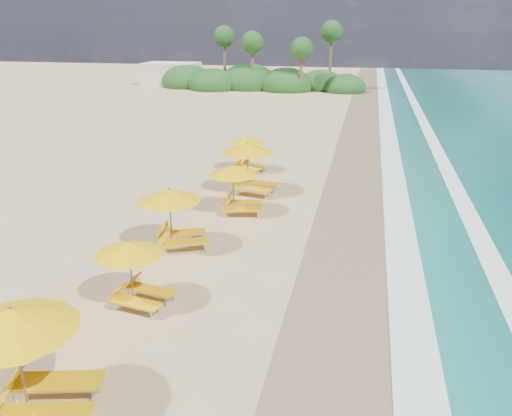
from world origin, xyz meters
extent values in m
plane|color=tan|center=(0.00, 0.00, 0.00)|extent=(160.00, 160.00, 0.00)
cube|color=#826C4D|center=(4.00, 0.00, 0.01)|extent=(4.00, 160.00, 0.01)
cube|color=white|center=(5.50, 0.00, 0.03)|extent=(1.20, 160.00, 0.01)
cube|color=white|center=(8.50, 0.00, 0.02)|extent=(0.80, 160.00, 0.01)
cylinder|color=olive|center=(-2.71, -10.35, 1.27)|extent=(0.06, 0.06, 2.54)
cone|color=#F0B205|center=(-2.71, -10.35, 2.32)|extent=(3.17, 3.17, 0.51)
sphere|color=olive|center=(-2.71, -10.35, 2.61)|extent=(0.09, 0.09, 0.09)
cylinder|color=olive|center=(-2.50, -5.64, 0.98)|extent=(0.05, 0.05, 1.96)
cone|color=#F0B205|center=(-2.50, -5.64, 1.79)|extent=(2.33, 2.33, 0.39)
sphere|color=olive|center=(-2.50, -5.64, 2.01)|extent=(0.07, 0.07, 0.07)
cylinder|color=olive|center=(-2.83, -1.61, 1.12)|extent=(0.06, 0.06, 2.24)
cone|color=#F0B205|center=(-2.83, -1.61, 2.05)|extent=(3.05, 3.05, 0.45)
sphere|color=olive|center=(-2.83, -1.61, 2.30)|extent=(0.08, 0.08, 0.08)
cylinder|color=olive|center=(-1.53, 2.42, 1.06)|extent=(0.05, 0.05, 2.12)
cone|color=#F0B205|center=(-1.53, 2.42, 1.94)|extent=(2.54, 2.54, 0.43)
sphere|color=olive|center=(-1.53, 2.42, 2.18)|extent=(0.08, 0.08, 0.08)
cylinder|color=olive|center=(-1.57, 5.34, 1.21)|extent=(0.06, 0.06, 2.43)
cone|color=#F0B205|center=(-1.57, 5.34, 2.22)|extent=(2.95, 2.95, 0.49)
sphere|color=olive|center=(-1.57, 5.34, 2.49)|extent=(0.09, 0.09, 0.09)
cylinder|color=olive|center=(-2.53, 9.11, 0.97)|extent=(0.05, 0.05, 1.93)
cone|color=#F0B205|center=(-2.53, 9.11, 1.77)|extent=(2.64, 2.64, 0.39)
sphere|color=olive|center=(-2.53, 9.11, 1.98)|extent=(0.07, 0.07, 0.07)
ellipsoid|color=#163D14|center=(-6.00, 45.00, 0.62)|extent=(6.40, 6.40, 4.16)
ellipsoid|color=#163D14|center=(-11.00, 46.00, 0.70)|extent=(7.20, 7.20, 4.68)
ellipsoid|color=#163D14|center=(-15.00, 44.00, 0.58)|extent=(6.00, 6.00, 3.90)
ellipsoid|color=#163D14|center=(-2.00, 47.00, 0.55)|extent=(5.60, 5.60, 3.64)
ellipsoid|color=#163D14|center=(-19.00, 46.00, 0.64)|extent=(6.60, 6.60, 4.29)
ellipsoid|color=#163D14|center=(1.00, 45.00, 0.49)|extent=(5.00, 5.00, 3.25)
cylinder|color=brown|center=(-4.00, 43.00, 2.50)|extent=(0.36, 0.36, 5.00)
sphere|color=#163D14|center=(-4.00, 43.00, 5.00)|extent=(2.60, 2.60, 2.60)
cylinder|color=brown|center=(-10.00, 44.00, 2.80)|extent=(0.36, 0.36, 5.60)
sphere|color=#163D14|center=(-10.00, 44.00, 5.60)|extent=(2.60, 2.60, 2.60)
cylinder|color=brown|center=(-14.00, 46.00, 3.10)|extent=(0.36, 0.36, 6.20)
sphere|color=#163D14|center=(-14.00, 46.00, 6.20)|extent=(2.60, 2.60, 2.60)
cylinder|color=brown|center=(-1.00, 47.00, 3.40)|extent=(0.36, 0.36, 6.80)
sphere|color=#163D14|center=(-1.00, 47.00, 6.80)|extent=(2.60, 2.60, 2.60)
cube|color=beige|center=(-22.00, 48.00, 1.40)|extent=(7.00, 5.00, 2.80)
camera|label=1|loc=(3.89, -17.91, 7.87)|focal=35.97mm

